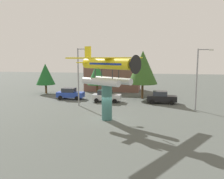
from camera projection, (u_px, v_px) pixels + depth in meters
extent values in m
plane|color=#4C514C|center=(107.00, 120.00, 25.33)|extent=(140.00, 140.00, 0.00)
cylinder|color=#386B66|center=(107.00, 102.00, 25.07)|extent=(1.10, 1.10, 3.79)
cylinder|color=silver|center=(100.00, 82.00, 24.00)|extent=(4.50, 3.03, 0.70)
cylinder|color=#333338|center=(112.00, 74.00, 23.49)|extent=(0.14, 0.14, 0.90)
cylinder|color=#333338|center=(95.00, 73.00, 25.05)|extent=(0.14, 0.14, 0.90)
cylinder|color=silver|center=(113.00, 80.00, 25.50)|extent=(4.50, 3.03, 0.70)
cylinder|color=#333338|center=(119.00, 74.00, 24.24)|extent=(0.14, 0.14, 0.90)
cylinder|color=#333338|center=(102.00, 73.00, 25.80)|extent=(0.14, 0.14, 0.90)
cylinder|color=yellow|center=(107.00, 64.00, 24.51)|extent=(5.91, 4.08, 1.10)
cube|color=#193399|center=(108.00, 64.00, 24.38)|extent=(4.32, 3.18, 0.20)
cone|color=#262628|center=(132.00, 64.00, 22.40)|extent=(1.05, 1.11, 0.88)
cylinder|color=black|center=(136.00, 65.00, 22.14)|extent=(0.94, 1.57, 1.80)
cube|color=yellow|center=(110.00, 58.00, 24.16)|extent=(6.21, 9.53, 0.12)
cube|color=yellow|center=(88.00, 62.00, 26.30)|extent=(2.02, 2.77, 0.10)
cube|color=yellow|center=(88.00, 52.00, 26.15)|extent=(0.84, 0.56, 1.30)
cube|color=#2847B7|center=(71.00, 95.00, 37.55)|extent=(4.20, 1.70, 0.80)
cube|color=#2D333D|center=(69.00, 90.00, 37.50)|extent=(2.00, 1.56, 0.64)
cylinder|color=black|center=(77.00, 98.00, 36.49)|extent=(0.64, 0.22, 0.64)
cylinder|color=black|center=(80.00, 96.00, 38.24)|extent=(0.64, 0.22, 0.64)
cylinder|color=black|center=(60.00, 98.00, 36.97)|extent=(0.64, 0.22, 0.64)
cylinder|color=black|center=(65.00, 96.00, 38.73)|extent=(0.64, 0.22, 0.64)
cube|color=silver|center=(107.00, 97.00, 35.20)|extent=(4.20, 1.70, 0.80)
cube|color=#2D333D|center=(105.00, 92.00, 35.15)|extent=(2.00, 1.56, 0.64)
cylinder|color=black|center=(115.00, 101.00, 34.14)|extent=(0.64, 0.22, 0.64)
cylinder|color=black|center=(117.00, 99.00, 35.89)|extent=(0.64, 0.22, 0.64)
cylinder|color=black|center=(96.00, 100.00, 34.62)|extent=(0.64, 0.22, 0.64)
cylinder|color=black|center=(99.00, 98.00, 36.38)|extent=(0.64, 0.22, 0.64)
cube|color=black|center=(162.00, 98.00, 34.13)|extent=(4.20, 1.70, 0.80)
cube|color=#2D333D|center=(160.00, 93.00, 34.07)|extent=(2.00, 1.56, 0.64)
cylinder|color=black|center=(172.00, 103.00, 33.06)|extent=(0.64, 0.22, 0.64)
cylinder|color=black|center=(171.00, 100.00, 34.82)|extent=(0.64, 0.22, 0.64)
cylinder|color=black|center=(152.00, 102.00, 33.55)|extent=(0.64, 0.22, 0.64)
cylinder|color=black|center=(152.00, 100.00, 35.30)|extent=(0.64, 0.22, 0.64)
cylinder|color=gray|center=(78.00, 77.00, 32.08)|extent=(0.18, 0.18, 7.77)
cylinder|color=gray|center=(84.00, 49.00, 31.42)|extent=(1.60, 0.12, 0.12)
cube|color=silver|center=(89.00, 49.00, 31.30)|extent=(0.50, 0.28, 0.20)
cylinder|color=gray|center=(197.00, 80.00, 29.35)|extent=(0.18, 0.18, 7.63)
cylinder|color=gray|center=(205.00, 49.00, 28.69)|extent=(1.60, 0.12, 0.12)
cube|color=silver|center=(211.00, 50.00, 28.57)|extent=(0.50, 0.28, 0.20)
cube|color=brown|center=(113.00, 78.00, 47.01)|extent=(10.49, 5.19, 4.91)
cylinder|color=brown|center=(46.00, 89.00, 43.38)|extent=(0.36, 0.36, 1.63)
cone|color=#1E6028|center=(45.00, 74.00, 43.01)|extent=(3.40, 3.40, 3.78)
cylinder|color=brown|center=(97.00, 91.00, 39.83)|extent=(0.36, 0.36, 2.03)
cone|color=#287033|center=(97.00, 74.00, 39.44)|extent=(3.25, 3.25, 3.61)
cylinder|color=brown|center=(142.00, 91.00, 37.90)|extent=(0.36, 0.36, 2.40)
cone|color=#335B23|center=(143.00, 67.00, 37.38)|extent=(4.67, 4.67, 5.19)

